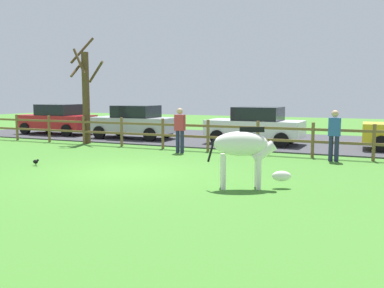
% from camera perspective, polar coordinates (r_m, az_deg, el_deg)
% --- Properties ---
extents(ground_plane, '(60.00, 60.00, 0.00)m').
position_cam_1_polar(ground_plane, '(11.86, -9.03, -3.82)').
color(ground_plane, '#3D7528').
extents(parking_asphalt, '(28.00, 7.40, 0.05)m').
position_cam_1_polar(parking_asphalt, '(20.23, 5.37, 0.67)').
color(parking_asphalt, '#38383D').
rests_on(parking_asphalt, ground_plane).
extents(paddock_fence, '(21.16, 0.11, 1.19)m').
position_cam_1_polar(paddock_fence, '(16.35, -0.96, 1.57)').
color(paddock_fence, brown).
rests_on(paddock_fence, ground_plane).
extents(bare_tree, '(1.51, 1.20, 4.63)m').
position_cam_1_polar(bare_tree, '(19.11, -14.05, 6.61)').
color(bare_tree, '#513A23').
rests_on(bare_tree, ground_plane).
extents(zebra, '(1.81, 1.05, 1.41)m').
position_cam_1_polar(zebra, '(9.74, 7.04, -0.57)').
color(zebra, white).
rests_on(zebra, ground_plane).
extents(crow_on_grass, '(0.21, 0.10, 0.20)m').
position_cam_1_polar(crow_on_grass, '(13.66, -20.19, -2.22)').
color(crow_on_grass, black).
rests_on(crow_on_grass, ground_plane).
extents(parked_car_white, '(4.04, 1.96, 1.56)m').
position_cam_1_polar(parked_car_white, '(18.10, 8.48, 2.51)').
color(parked_car_white, white).
rests_on(parked_car_white, parking_asphalt).
extents(parked_car_silver, '(4.02, 1.91, 1.56)m').
position_cam_1_polar(parked_car_silver, '(20.35, -7.76, 2.99)').
color(parked_car_silver, '#B7BABF').
rests_on(parked_car_silver, parking_asphalt).
extents(parked_car_red, '(4.01, 1.90, 1.56)m').
position_cam_1_polar(parked_car_red, '(23.43, -17.63, 3.22)').
color(parked_car_red, red).
rests_on(parked_car_red, parking_asphalt).
extents(visitor_left_of_tree, '(0.36, 0.22, 1.64)m').
position_cam_1_polar(visitor_left_of_tree, '(15.56, -1.64, 2.14)').
color(visitor_left_of_tree, '#232847').
rests_on(visitor_left_of_tree, ground_plane).
extents(visitor_right_of_tree, '(0.37, 0.23, 1.64)m').
position_cam_1_polar(visitor_right_of_tree, '(14.30, 18.52, 1.38)').
color(visitor_right_of_tree, '#232847').
rests_on(visitor_right_of_tree, ground_plane).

